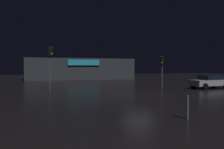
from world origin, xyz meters
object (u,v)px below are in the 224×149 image
traffic_signal_opposite (162,64)px  car_near (210,82)px  traffic_signal_main (51,57)px  store_building (80,69)px

traffic_signal_opposite → car_near: traffic_signal_opposite is taller
traffic_signal_main → car_near: size_ratio=0.95×
car_near → traffic_signal_opposite: bearing=148.1°
traffic_signal_opposite → car_near: (4.35, -2.71, -1.96)m
traffic_signal_main → traffic_signal_opposite: bearing=-4.7°
car_near → store_building: bearing=111.9°
store_building → car_near: (9.63, -24.00, -1.25)m
traffic_signal_main → traffic_signal_opposite: size_ratio=1.21×
store_building → car_near: size_ratio=4.42×
car_near → traffic_signal_main: bearing=167.4°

